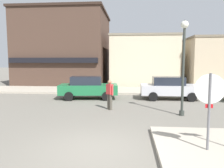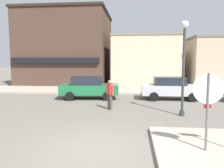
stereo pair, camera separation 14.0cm
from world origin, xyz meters
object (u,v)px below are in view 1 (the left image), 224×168
object	(u,v)px
lamp_post	(184,54)
parked_car_second	(170,88)
stop_sign	(209,102)
parked_car_nearest	(88,87)
pedestrian_crossing_near	(110,94)

from	to	relation	value
lamp_post	parked_car_second	bearing A→B (deg)	87.34
stop_sign	parked_car_second	xyz separation A→B (m)	(0.54, 9.06, -0.71)
stop_sign	parked_car_nearest	size ratio (longest dim) A/B	0.55
parked_car_second	pedestrian_crossing_near	xyz separation A→B (m)	(-3.81, -3.58, 0.06)
stop_sign	parked_car_nearest	world-z (taller)	stop_sign
stop_sign	parked_car_nearest	xyz separation A→B (m)	(-5.11, 8.82, -0.71)
stop_sign	parked_car_second	size ratio (longest dim) A/B	0.57
lamp_post	parked_car_nearest	world-z (taller)	lamp_post
parked_car_nearest	pedestrian_crossing_near	bearing A→B (deg)	-61.15
lamp_post	parked_car_nearest	distance (m)	7.28
stop_sign	pedestrian_crossing_near	size ratio (longest dim) A/B	1.43
pedestrian_crossing_near	stop_sign	bearing A→B (deg)	-59.16
lamp_post	parked_car_second	size ratio (longest dim) A/B	1.13
parked_car_nearest	parked_car_second	bearing A→B (deg)	2.42
parked_car_nearest	pedestrian_crossing_near	size ratio (longest dim) A/B	2.59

